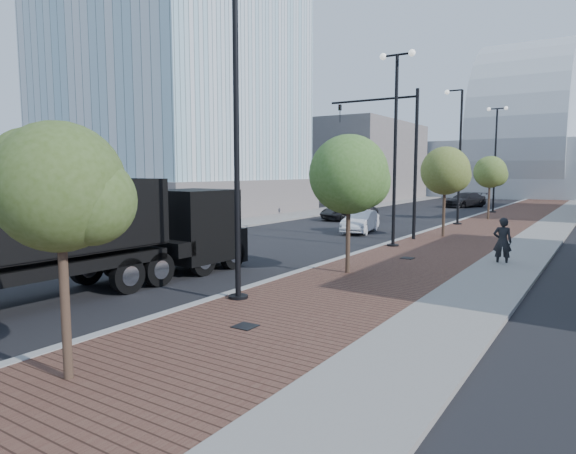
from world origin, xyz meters
The scene contains 23 objects.
sidewalk centered at (3.50, 40.00, 0.06)m, with size 7.00×140.00×0.12m, color #4C2D23.
concrete_strip centered at (6.20, 40.00, 0.07)m, with size 2.40×140.00×0.13m, color slate.
curb centered at (0.00, 40.00, 0.07)m, with size 0.30×140.00×0.14m, color gray.
west_sidewalk centered at (-13.00, 40.00, 0.06)m, with size 4.00×140.00×0.12m, color slate.
dump_truck centered at (-3.92, 9.49, 1.47)m, with size 3.09×13.50×3.49m.
white_sedan centered at (-3.42, 26.96, 0.68)m, with size 1.43×4.11×1.36m, color silver.
dark_car_mid centered at (-7.58, 33.81, 0.66)m, with size 2.19×4.76×1.32m, color black.
dark_car_far centered at (-3.47, 52.93, 0.76)m, with size 2.13×5.24×1.52m, color black.
pedestrian centered at (5.87, 20.05, 0.96)m, with size 0.70×0.46×1.92m, color black.
streetlight_1 centered at (0.49, 10.00, 4.34)m, with size 1.44×0.56×9.21m.
streetlight_2 centered at (0.60, 22.00, 4.82)m, with size 1.72×0.56×9.28m.
streetlight_3 centered at (0.49, 34.00, 4.34)m, with size 1.44×0.56×9.21m.
streetlight_4 centered at (0.60, 46.00, 4.82)m, with size 1.72×0.56×9.28m.
traffic_mast centered at (-0.30, 25.00, 4.98)m, with size 5.09×0.20×8.00m.
tree_0 centered at (1.65, 4.02, 3.44)m, with size 2.27×2.20×4.56m.
tree_1 centered at (1.65, 15.02, 3.60)m, with size 2.80×2.80×5.01m.
tree_2 centered at (1.65, 27.02, 3.74)m, with size 2.66×2.65×5.08m.
tree_3 centered at (1.65, 39.02, 3.66)m, with size 2.43×2.39×4.87m.
tower_podium centered at (-24.00, 32.00, 1.50)m, with size 19.00×19.00×3.00m, color slate.
convention_center centered at (-2.00, 85.00, 6.00)m, with size 50.00×30.00×50.00m.
commercial_block_nw centered at (-20.00, 60.00, 5.00)m, with size 14.00×20.00×10.00m, color slate.
utility_cover_1 centered at (2.40, 8.00, 0.13)m, with size 0.50×0.50×0.02m, color black.
utility_cover_2 centered at (2.40, 19.00, 0.13)m, with size 0.50×0.50×0.02m, color black.
Camera 1 is at (9.40, -0.99, 3.72)m, focal length 31.31 mm.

